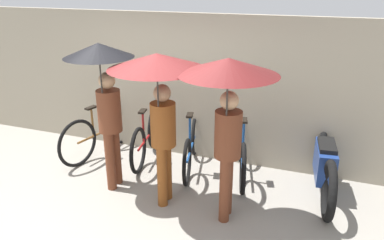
% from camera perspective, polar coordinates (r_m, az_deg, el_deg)
% --- Properties ---
extents(ground_plane, '(30.00, 30.00, 0.00)m').
position_cam_1_polar(ground_plane, '(4.88, -11.85, -15.03)').
color(ground_plane, gray).
extents(back_wall, '(11.57, 0.12, 2.34)m').
position_cam_1_polar(back_wall, '(6.12, -2.12, 5.12)').
color(back_wall, gray).
rests_on(back_wall, ground).
extents(parked_bicycle_0, '(0.54, 1.81, 0.99)m').
position_cam_1_polar(parked_bicycle_0, '(6.50, -13.53, -1.73)').
color(parked_bicycle_0, black).
rests_on(parked_bicycle_0, ground).
extents(parked_bicycle_1, '(0.49, 1.66, 1.01)m').
position_cam_1_polar(parked_bicycle_1, '(6.20, -6.88, -2.63)').
color(parked_bicycle_1, black).
rests_on(parked_bicycle_1, ground).
extents(parked_bicycle_2, '(0.55, 1.67, 0.99)m').
position_cam_1_polar(parked_bicycle_2, '(5.86, -0.10, -4.01)').
color(parked_bicycle_2, black).
rests_on(parked_bicycle_2, ground).
extents(parked_bicycle_3, '(0.58, 1.67, 1.01)m').
position_cam_1_polar(parked_bicycle_3, '(5.69, 7.63, -4.86)').
color(parked_bicycle_3, black).
rests_on(parked_bicycle_3, ground).
extents(pedestrian_leading, '(0.88, 0.88, 2.08)m').
position_cam_1_polar(pedestrian_leading, '(4.98, -13.32, 5.69)').
color(pedestrian_leading, brown).
rests_on(pedestrian_leading, ground).
extents(pedestrian_center, '(1.15, 1.15, 2.03)m').
position_cam_1_polar(pedestrian_center, '(4.43, -5.08, 5.42)').
color(pedestrian_center, brown).
rests_on(pedestrian_center, ground).
extents(pedestrian_trailing, '(1.10, 1.10, 2.05)m').
position_cam_1_polar(pedestrian_trailing, '(4.10, 5.51, 4.10)').
color(pedestrian_trailing, brown).
rests_on(pedestrian_trailing, ground).
extents(motorcycle, '(0.58, 2.04, 0.95)m').
position_cam_1_polar(motorcycle, '(5.49, 19.54, -6.36)').
color(motorcycle, black).
rests_on(motorcycle, ground).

